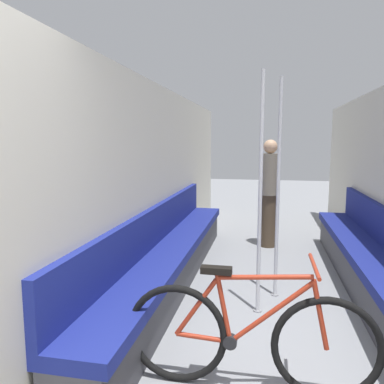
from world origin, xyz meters
name	(u,v)px	position (x,y,z in m)	size (l,w,h in m)	color
wall_left	(146,186)	(-1.33, 2.89, 1.14)	(0.10, 8.98, 2.27)	beige
bench_seat_row_left	(171,259)	(-1.07, 2.96, 0.30)	(0.47, 4.58, 0.90)	#3D3D42
bench_seat_row_right	(375,272)	(1.07, 2.96, 0.30)	(0.47, 4.58, 0.90)	#3D3D42
bicycle	(249,338)	(-0.12, 1.29, 0.36)	(1.64, 0.46, 0.88)	black
grab_pole_near	(278,193)	(0.08, 2.89, 1.10)	(0.08, 0.08, 2.25)	gray
grab_pole_far	(260,198)	(-0.09, 2.47, 1.10)	(0.08, 0.08, 2.25)	gray
passenger_standing	(269,192)	(0.01, 4.78, 0.85)	(0.30, 0.30, 1.64)	#473828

